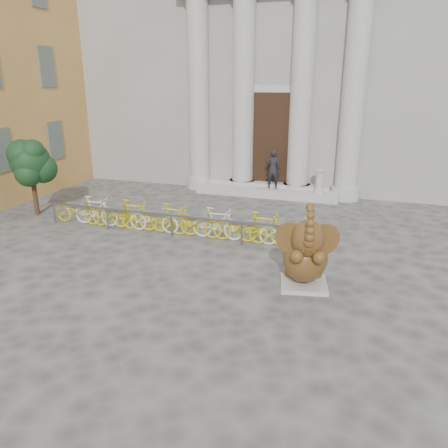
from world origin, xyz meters
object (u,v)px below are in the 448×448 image
(elephant_statue, at_px, (306,256))
(pedestrian, at_px, (273,169))
(tree, at_px, (31,163))
(bike_rack, at_px, (174,219))

(elephant_statue, xyz_separation_m, pedestrian, (-2.53, 8.10, 0.39))
(elephant_statue, distance_m, pedestrian, 8.50)
(elephant_statue, bearing_deg, tree, 152.52)
(elephant_statue, height_order, bike_rack, elephant_statue)
(bike_rack, xyz_separation_m, pedestrian, (1.94, 5.61, 0.68))
(tree, distance_m, pedestrian, 9.25)
(bike_rack, relative_size, tree, 3.34)
(elephant_statue, distance_m, tree, 10.57)
(elephant_statue, height_order, pedestrian, elephant_statue)
(tree, xyz_separation_m, pedestrian, (7.58, 5.24, -0.74))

